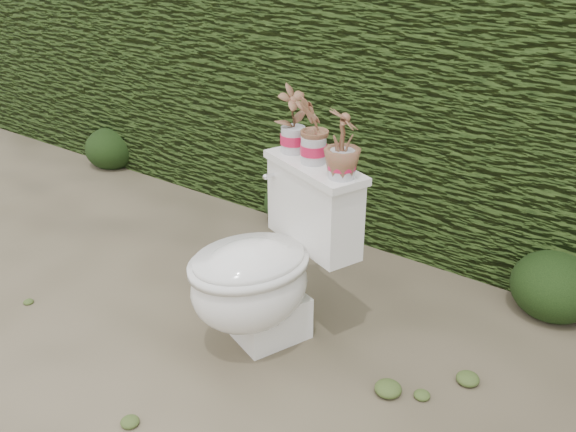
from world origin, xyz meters
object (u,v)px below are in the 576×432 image
Objects in this scene: potted_plant_center at (314,131)px; potted_plant_right at (343,146)px; potted_plant_left at (293,121)px; toilet at (266,269)px.

potted_plant_right is (0.18, -0.07, -0.00)m from potted_plant_center.
potted_plant_right is at bearing 43.24° from potted_plant_center.
potted_plant_right is (0.32, -0.12, -0.01)m from potted_plant_left.
potted_plant_left is at bearing 123.99° from toilet.
toilet is 2.91× the size of potted_plant_left.
potted_plant_center is at bearing 92.59° from toilet.
potted_plant_right is (0.25, 0.16, 0.55)m from toilet.
potted_plant_left is (-0.06, 0.28, 0.56)m from toilet.
potted_plant_center is (0.14, -0.06, -0.00)m from potted_plant_left.
potted_plant_left is at bearing -136.76° from potted_plant_center.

